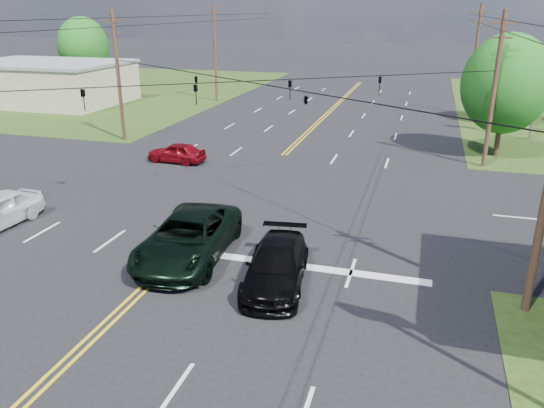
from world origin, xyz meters
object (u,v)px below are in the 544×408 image
(tree_far_l, at_px, (83,46))
(pickup_dkgreen, at_px, (188,237))
(pole_nw, at_px, (118,75))
(retail_nw, at_px, (46,84))
(pole_right_far, at_px, (475,58))
(pole_left_far, at_px, (215,52))
(pole_ne, at_px, (494,89))
(tree_right_b, at_px, (520,75))
(tree_right_a, at_px, (506,84))
(suv_black, at_px, (276,266))

(tree_far_l, height_order, pickup_dkgreen, tree_far_l)
(pole_nw, distance_m, tree_far_l, 29.83)
(pole_nw, relative_size, pickup_dkgreen, 1.47)
(retail_nw, relative_size, pole_nw, 1.68)
(pole_right_far, bearing_deg, pole_left_far, 180.00)
(pole_left_far, height_order, tree_far_l, pole_left_far)
(pole_ne, bearing_deg, tree_right_b, 76.87)
(tree_right_a, bearing_deg, pole_right_far, 93.58)
(pole_right_far, bearing_deg, suv_black, -102.76)
(pole_left_far, distance_m, pickup_dkgreen, 39.15)
(retail_nw, bearing_deg, suv_black, -42.50)
(pole_nw, distance_m, pickup_dkgreen, 22.46)
(pole_right_far, relative_size, tree_far_l, 1.15)
(retail_nw, height_order, pole_left_far, pole_left_far)
(pole_nw, relative_size, tree_right_a, 1.16)
(retail_nw, xyz_separation_m, pole_left_far, (17.00, 6.00, 3.17))
(pole_ne, xyz_separation_m, tree_right_b, (3.50, 15.00, -0.70))
(pole_nw, bearing_deg, tree_right_a, 6.34)
(pole_left_far, xyz_separation_m, tree_right_a, (27.00, -16.00, -0.30))
(pole_ne, bearing_deg, tree_far_l, 152.93)
(tree_right_b, bearing_deg, retail_nw, -177.54)
(pole_ne, distance_m, suv_black, 20.88)
(pole_left_far, relative_size, tree_far_l, 1.15)
(tree_right_a, bearing_deg, retail_nw, 167.20)
(pole_ne, relative_size, pickup_dkgreen, 1.47)
(pole_right_far, bearing_deg, tree_far_l, 174.92)
(pole_left_far, bearing_deg, pickup_dkgreen, -69.70)
(pole_nw, distance_m, pole_ne, 26.00)
(pole_right_far, height_order, tree_right_a, pole_right_far)
(pole_left_far, height_order, tree_right_a, pole_left_far)
(pole_nw, distance_m, pole_right_far, 32.20)
(pickup_dkgreen, relative_size, suv_black, 1.27)
(tree_far_l, distance_m, suv_black, 55.51)
(tree_right_b, relative_size, pickup_dkgreen, 1.09)
(pole_nw, height_order, pole_ne, same)
(pole_right_far, bearing_deg, pickup_dkgreen, -108.90)
(pole_left_far, relative_size, pole_right_far, 1.00)
(retail_nw, height_order, tree_far_l, tree_far_l)
(retail_nw, distance_m, suv_black, 46.79)
(retail_nw, bearing_deg, pole_left_far, 19.44)
(retail_nw, height_order, pole_nw, pole_nw)
(pole_nw, relative_size, suv_black, 1.86)
(retail_nw, distance_m, pole_ne, 45.02)
(pole_left_far, distance_m, pole_right_far, 26.00)
(pole_left_far, bearing_deg, retail_nw, -160.56)
(retail_nw, distance_m, pickup_dkgreen, 43.15)
(pole_nw, xyz_separation_m, pole_left_far, (0.00, 19.00, 0.25))
(pole_left_far, distance_m, tree_right_b, 29.79)
(tree_right_b, bearing_deg, pole_left_far, 172.28)
(tree_right_a, height_order, tree_right_b, tree_right_a)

